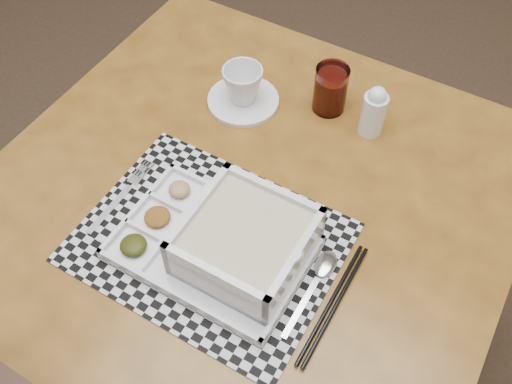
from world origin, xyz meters
TOP-DOWN VIEW (x-y plane):
  - dining_table at (0.81, 0.36)m, footprint 1.00×1.00m
  - placemat at (0.80, 0.24)m, footprint 0.46×0.37m
  - serving_tray at (0.86, 0.24)m, footprint 0.33×0.24m
  - fork at (0.61, 0.26)m, footprint 0.03×0.19m
  - spoon at (1.00, 0.28)m, footprint 0.04×0.18m
  - chopsticks at (1.04, 0.23)m, footprint 0.03×0.24m
  - saucer at (0.69, 0.58)m, footprint 0.15×0.15m
  - cup at (0.69, 0.58)m, footprint 0.10×0.10m
  - juice_glass at (0.86, 0.64)m, footprint 0.07×0.07m
  - creamer_bottle at (0.96, 0.62)m, footprint 0.05×0.05m

SIDE VIEW (x-z plane):
  - dining_table at x=0.81m, z-range 0.28..0.99m
  - placemat at x=0.80m, z-range 0.71..0.71m
  - fork at x=0.61m, z-range 0.71..0.71m
  - saucer at x=0.69m, z-range 0.71..0.72m
  - spoon at x=1.00m, z-range 0.71..0.72m
  - chopsticks at x=1.04m, z-range 0.71..0.72m
  - serving_tray at x=0.86m, z-range 0.70..0.80m
  - juice_glass at x=0.86m, z-range 0.70..0.81m
  - cup at x=0.69m, z-range 0.72..0.80m
  - creamer_bottle at x=0.96m, z-range 0.71..0.82m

